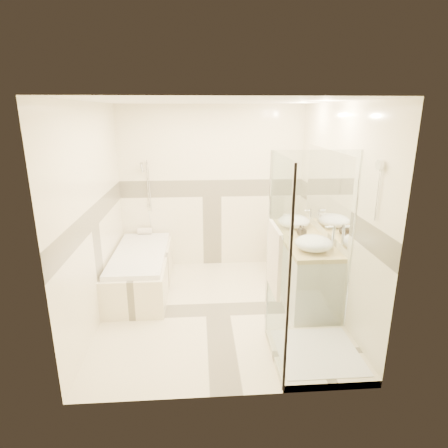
{
  "coord_description": "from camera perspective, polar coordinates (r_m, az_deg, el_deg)",
  "views": [
    {
      "loc": [
        -0.21,
        -4.19,
        2.4
      ],
      "look_at": [
        0.1,
        0.25,
        1.05
      ],
      "focal_mm": 30.0,
      "sensor_mm": 36.0,
      "label": 1
    }
  ],
  "objects": [
    {
      "name": "room",
      "position": [
        4.37,
        -0.37,
        1.7
      ],
      "size": [
        2.82,
        3.02,
        2.52
      ],
      "color": "beige",
      "rests_on": "ground"
    },
    {
      "name": "bathtub",
      "position": [
        5.34,
        -12.53,
        -6.65
      ],
      "size": [
        0.75,
        1.7,
        0.56
      ],
      "color": "#F1E6C1",
      "rests_on": "ground"
    },
    {
      "name": "vanity",
      "position": [
        5.09,
        11.63,
        -6.34
      ],
      "size": [
        0.58,
        1.62,
        0.85
      ],
      "color": "white",
      "rests_on": "ground"
    },
    {
      "name": "shower_enclosure",
      "position": [
        3.88,
        12.46,
        -12.79
      ],
      "size": [
        0.96,
        0.93,
        2.04
      ],
      "color": "#F1E6C1",
      "rests_on": "ground"
    },
    {
      "name": "vessel_sink_near",
      "position": [
        5.27,
        10.63,
        0.42
      ],
      "size": [
        0.43,
        0.43,
        0.17
      ],
      "primitive_type": "ellipsoid",
      "color": "white",
      "rests_on": "vanity"
    },
    {
      "name": "vessel_sink_far",
      "position": [
        4.44,
        13.5,
        -2.86
      ],
      "size": [
        0.43,
        0.43,
        0.17
      ],
      "primitive_type": "ellipsoid",
      "color": "white",
      "rests_on": "vanity"
    },
    {
      "name": "faucet_near",
      "position": [
        5.31,
        12.93,
        1.09
      ],
      "size": [
        0.1,
        0.03,
        0.25
      ],
      "color": "silver",
      "rests_on": "vanity"
    },
    {
      "name": "faucet_far",
      "position": [
        4.48,
        16.2,
        -1.72
      ],
      "size": [
        0.12,
        0.03,
        0.3
      ],
      "color": "silver",
      "rests_on": "vanity"
    },
    {
      "name": "amenity_bottle_a",
      "position": [
        4.85,
        11.93,
        -1.16
      ],
      "size": [
        0.08,
        0.09,
        0.16
      ],
      "primitive_type": "imported",
      "rotation": [
        0.0,
        0.0,
        0.19
      ],
      "color": "black",
      "rests_on": "vanity"
    },
    {
      "name": "amenity_bottle_b",
      "position": [
        4.96,
        11.57,
        -0.9
      ],
      "size": [
        0.12,
        0.12,
        0.13
      ],
      "primitive_type": "imported",
      "rotation": [
        0.0,
        0.0,
        -0.26
      ],
      "color": "black",
      "rests_on": "vanity"
    },
    {
      "name": "folded_towels",
      "position": [
        5.59,
        9.77,
        0.89
      ],
      "size": [
        0.17,
        0.25,
        0.07
      ],
      "primitive_type": "cube",
      "rotation": [
        0.0,
        0.0,
        -0.15
      ],
      "color": "white",
      "rests_on": "vanity"
    },
    {
      "name": "rolled_towel",
      "position": [
        5.95,
        -11.98,
        -1.04
      ],
      "size": [
        0.22,
        0.1,
        0.1
      ],
      "primitive_type": "cylinder",
      "rotation": [
        0.0,
        1.57,
        0.0
      ],
      "color": "white",
      "rests_on": "bathtub"
    }
  ]
}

